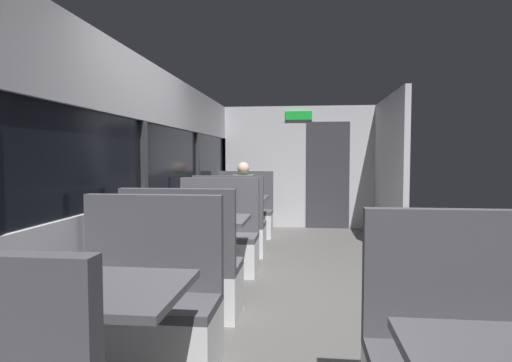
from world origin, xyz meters
TOP-DOWN VIEW (x-y plane):
  - ground_plane at (0.00, 0.00)m, footprint 3.30×9.20m
  - carriage_window_panel_left at (-1.45, 0.00)m, footprint 0.09×8.48m
  - carriage_end_bulkhead at (0.06, 4.19)m, footprint 2.90×0.11m
  - carriage_aisle_panel_right at (1.45, 3.00)m, footprint 0.08×2.40m
  - dining_table_near_window at (-0.89, -2.09)m, footprint 0.90×0.70m
  - bench_near_window_facing_entry at (-0.89, -1.39)m, footprint 0.95×0.50m
  - dining_table_mid_window at (-0.89, 0.19)m, footprint 0.90×0.70m
  - bench_mid_window_facing_end at (-0.89, -0.51)m, footprint 0.95×0.50m
  - bench_mid_window_facing_entry at (-0.89, 0.89)m, footprint 0.95×0.50m
  - dining_table_far_window at (-0.89, 2.47)m, footprint 0.90×0.70m
  - bench_far_window_facing_end at (-0.89, 1.77)m, footprint 0.95×0.50m
  - bench_far_window_facing_entry at (-0.89, 3.17)m, footprint 0.95×0.50m
  - seated_passenger at (-0.89, 3.10)m, footprint 0.47×0.55m
  - coffee_cup_primary at (-0.96, 2.59)m, footprint 0.07×0.07m

SIDE VIEW (x-z plane):
  - ground_plane at x=0.00m, z-range -0.02..0.00m
  - bench_near_window_facing_entry at x=-0.89m, z-range -0.22..0.88m
  - bench_mid_window_facing_end at x=-0.89m, z-range -0.22..0.88m
  - bench_mid_window_facing_entry at x=-0.89m, z-range -0.22..0.88m
  - bench_far_window_facing_end at x=-0.89m, z-range -0.22..0.88m
  - bench_far_window_facing_entry at x=-0.89m, z-range -0.22..0.88m
  - seated_passenger at x=-0.89m, z-range -0.09..1.17m
  - dining_table_near_window at x=-0.89m, z-range 0.27..1.01m
  - dining_table_mid_window at x=-0.89m, z-range 0.27..1.01m
  - dining_table_far_window at x=-0.89m, z-range 0.27..1.01m
  - coffee_cup_primary at x=-0.96m, z-range 0.74..0.83m
  - carriage_window_panel_left at x=-1.45m, z-range -0.04..2.26m
  - carriage_end_bulkhead at x=0.06m, z-range -0.01..2.29m
  - carriage_aisle_panel_right at x=1.45m, z-range 0.00..2.30m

